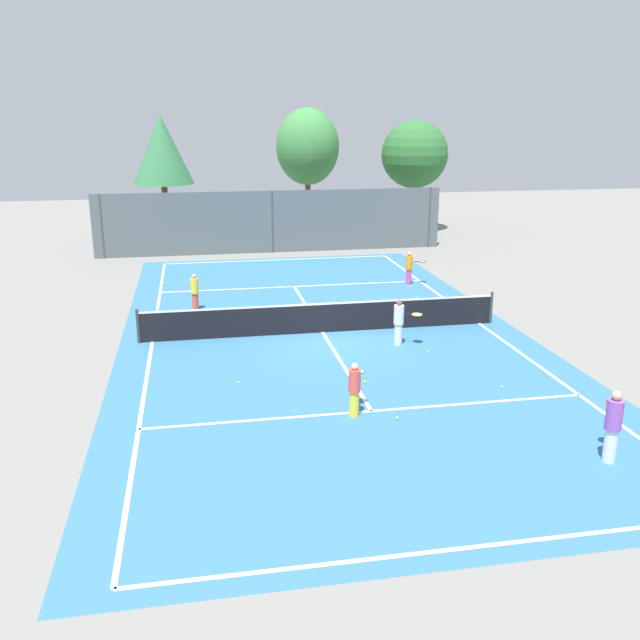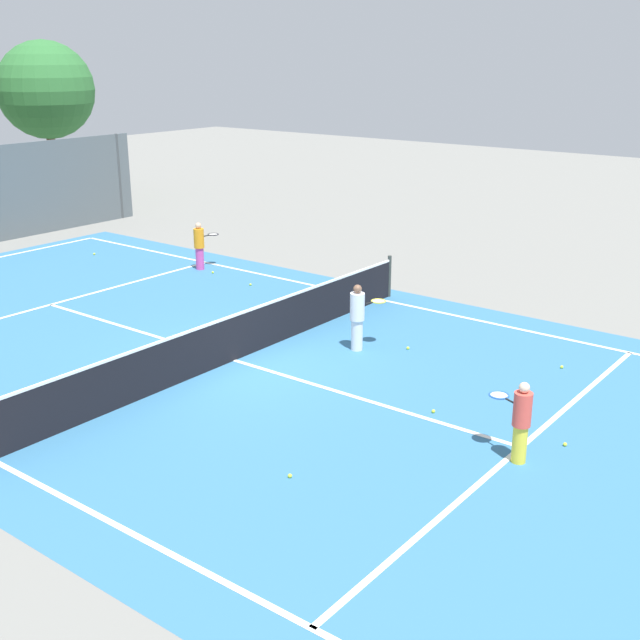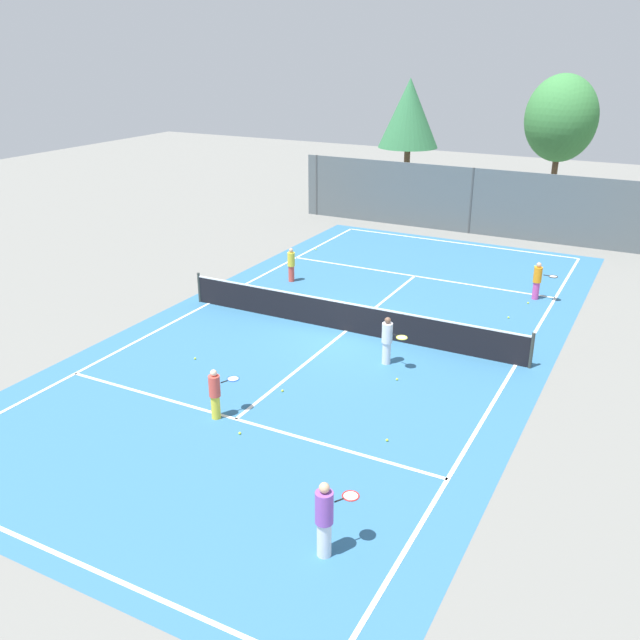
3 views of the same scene
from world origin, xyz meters
name	(u,v)px [view 3 (image 3 of 3)]	position (x,y,z in m)	size (l,w,h in m)	color
ground_plane	(346,331)	(0.00, 0.00, 0.00)	(80.00, 80.00, 0.00)	slate
court_surface	(346,331)	(0.00, 0.00, 0.00)	(13.00, 25.00, 0.01)	teal
tennis_net	(346,317)	(0.00, 0.00, 0.51)	(11.90, 0.10, 1.10)	#333833
perimeter_fence	(471,201)	(0.00, 14.00, 1.60)	(18.00, 0.12, 3.20)	#515B60
tree_0	(409,113)	(-5.57, 19.75, 4.98)	(3.46, 3.46, 6.93)	brown
tree_2	(561,119)	(2.81, 19.64, 5.10)	(3.69, 3.75, 7.33)	brown
player_0	(538,280)	(4.86, 5.95, 0.73)	(0.88, 0.37, 1.40)	#D14799
player_1	(216,393)	(-0.47, -6.54, 0.70)	(0.58, 0.86, 1.35)	yellow
player_2	(291,264)	(-4.10, 3.55, 0.69)	(0.29, 0.29, 1.35)	#E54C3F
player_3	(325,518)	(4.22, -9.71, 0.81)	(0.69, 0.88, 1.58)	silver
player_4	(387,340)	(2.11, -1.66, 0.76)	(0.89, 0.56, 1.46)	silver
tennis_ball_0	(316,249)	(-5.29, 7.85, 0.03)	(0.07, 0.07, 0.07)	#CCE533
tennis_ball_1	(240,433)	(0.49, -6.95, 0.03)	(0.07, 0.07, 0.07)	#CCE533
tennis_ball_2	(528,303)	(4.73, 5.32, 0.03)	(0.07, 0.07, 0.07)	#CCE533
tennis_ball_3	(195,358)	(-3.05, -4.05, 0.03)	(0.07, 0.07, 0.07)	#CCE533
tennis_ball_4	(282,391)	(0.29, -4.60, 0.03)	(0.07, 0.07, 0.07)	#CCE533
tennis_ball_5	(535,266)	(4.04, 9.91, 0.03)	(0.07, 0.07, 0.07)	#CCE533
tennis_ball_6	(509,317)	(4.44, 3.58, 0.03)	(0.07, 0.07, 0.07)	#CCE533
tennis_ball_7	(387,440)	(3.75, -5.59, 0.03)	(0.07, 0.07, 0.07)	#CCE533
tennis_ball_8	(397,379)	(2.78, -2.53, 0.03)	(0.07, 0.07, 0.07)	#CCE533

